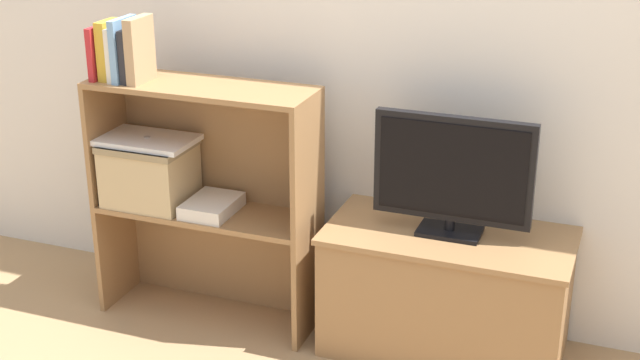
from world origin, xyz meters
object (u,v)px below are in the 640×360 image
(tv, at_px, (453,173))
(book_mustard, at_px, (109,50))
(storage_basket_left, at_px, (150,170))
(magazine_stack, at_px, (212,206))
(book_crimson, at_px, (101,52))
(laptop, at_px, (147,140))
(book_charcoal, at_px, (132,55))
(book_skyblue, at_px, (124,49))
(tv_stand, at_px, (446,292))
(book_tan, at_px, (140,50))
(book_ivory, at_px, (118,53))

(tv, distance_m, book_mustard, 1.31)
(storage_basket_left, height_order, magazine_stack, storage_basket_left)
(magazine_stack, bearing_deg, book_crimson, -176.88)
(tv, xyz_separation_m, laptop, (-1.15, -0.08, 0.01))
(book_charcoal, bearing_deg, book_skyblue, 180.00)
(tv_stand, bearing_deg, tv, -90.00)
(book_charcoal, relative_size, book_tan, 0.82)
(book_mustard, xyz_separation_m, laptop, (0.11, 0.03, -0.34))
(book_crimson, bearing_deg, book_charcoal, 0.00)
(tv, bearing_deg, book_skyblue, -174.75)
(book_ivory, relative_size, book_skyblue, 0.86)
(book_crimson, distance_m, magazine_stack, 0.70)
(tv, distance_m, laptop, 1.15)
(book_mustard, relative_size, book_charcoal, 1.11)
(book_mustard, height_order, book_skyblue, book_skyblue)
(book_charcoal, distance_m, laptop, 0.33)
(book_crimson, distance_m, book_mustard, 0.04)
(book_mustard, distance_m, book_charcoal, 0.09)
(storage_basket_left, bearing_deg, tv, 4.17)
(book_charcoal, bearing_deg, tv_stand, 5.46)
(storage_basket_left, bearing_deg, tv_stand, 4.25)
(book_ivory, bearing_deg, book_crimson, 180.00)
(storage_basket_left, bearing_deg, book_tan, -62.82)
(book_mustard, xyz_separation_m, book_ivory, (0.04, 0.00, -0.01))
(book_charcoal, bearing_deg, book_crimson, 180.00)
(book_crimson, xyz_separation_m, book_ivory, (0.08, 0.00, 0.00))
(book_crimson, distance_m, storage_basket_left, 0.48)
(book_skyblue, bearing_deg, tv_stand, 5.32)
(book_tan, relative_size, magazine_stack, 1.03)
(book_ivory, height_order, laptop, book_ivory)
(book_mustard, height_order, storage_basket_left, book_mustard)
(book_charcoal, relative_size, storage_basket_left, 0.61)
(book_crimson, distance_m, book_skyblue, 0.10)
(tv, relative_size, book_ivory, 2.81)
(book_charcoal, bearing_deg, storage_basket_left, 50.15)
(book_skyblue, distance_m, storage_basket_left, 0.47)
(tv_stand, height_order, book_mustard, book_mustard)
(magazine_stack, bearing_deg, tv, 5.65)
(tv, xyz_separation_m, book_skyblue, (-1.20, -0.11, 0.35))
(book_crimson, height_order, storage_basket_left, book_crimson)
(book_charcoal, bearing_deg, tv, 5.39)
(book_skyblue, distance_m, magazine_stack, 0.66)
(book_charcoal, xyz_separation_m, laptop, (0.02, 0.03, -0.33))
(book_ivory, height_order, storage_basket_left, book_ivory)
(book_charcoal, relative_size, magazine_stack, 0.85)
(book_skyblue, relative_size, storage_basket_left, 0.72)
(tv_stand, height_order, tv, tv)
(book_tan, distance_m, magazine_stack, 0.63)
(book_mustard, xyz_separation_m, storage_basket_left, (0.11, 0.03, -0.46))
(book_mustard, distance_m, book_ivory, 0.04)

